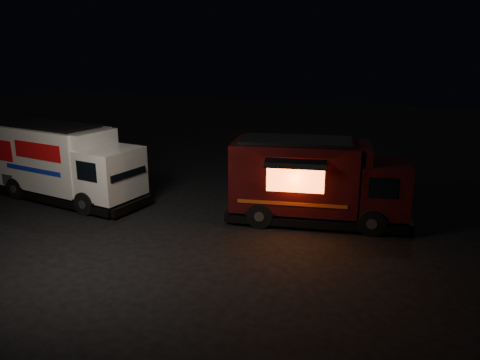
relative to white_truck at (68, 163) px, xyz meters
The scene contains 3 objects.
ground 5.07m from the white_truck, 14.68° to the right, with size 80.00×80.00×0.00m, color black.
white_truck is the anchor object (origin of this frame).
red_truck 9.88m from the white_truck, ahead, with size 6.31×2.32×2.94m, color #380A0D, non-canonical shape.
Camera 1 is at (8.14, -13.25, 5.95)m, focal length 35.00 mm.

